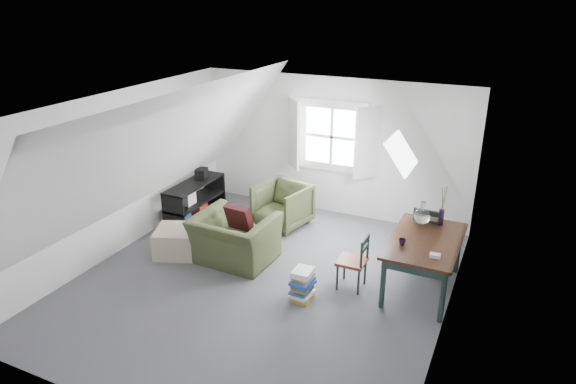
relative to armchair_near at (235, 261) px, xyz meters
The scene contains 24 objects.
floor 0.74m from the armchair_near, 27.66° to the right, with size 5.50×5.50×0.00m, color #4F4E53.
ceiling 2.61m from the armchair_near, 27.66° to the right, with size 5.50×5.50×0.00m, color white.
wall_back 2.79m from the armchair_near, 74.87° to the left, with size 5.00×5.00×0.00m, color white.
wall_front 3.40m from the armchair_near, 78.10° to the right, with size 5.00×5.00×0.00m, color white.
wall_left 2.26m from the armchair_near, 169.54° to the right, with size 5.50×5.50×0.00m, color white.
wall_right 3.41m from the armchair_near, ahead, with size 5.50×5.50×0.00m, color white.
slope_left 2.02m from the armchair_near, 159.20° to the right, with size 5.50×5.50×0.00m, color white.
slope_right 2.85m from the armchair_near, ahead, with size 5.50×5.50×0.00m, color white.
dormer_window 2.82m from the armchair_near, 74.40° to the left, with size 1.71×0.35×1.30m.
skylight 2.97m from the armchair_near, 23.53° to the left, with size 0.55×0.75×0.04m, color white.
armchair_near is the anchor object (origin of this frame).
armchair_far 1.47m from the armchair_near, 86.00° to the left, with size 0.81×0.84×0.76m, color #384123.
throw_pillow 0.69m from the armchair_near, 90.00° to the left, with size 0.41×0.12×0.41m, color #3C1014.
ottoman 0.99m from the armchair_near, behind, with size 0.63×0.63×0.42m, color tan.
dining_table 2.85m from the armchair_near, ahead, with size 0.91×1.52×0.76m.
demijohn 2.87m from the armchair_near, 18.58° to the left, with size 0.24×0.24×0.33m.
vase_twigs 3.13m from the armchair_near, 18.87° to the left, with size 0.08×0.08×0.59m.
cup 2.60m from the armchair_near, ahead, with size 0.10×0.10×0.09m, color black.
paper_box 3.04m from the armchair_near, ahead, with size 0.13×0.09×0.04m, color white.
dining_chair_far 2.92m from the armchair_near, 23.19° to the left, with size 0.45×0.45×0.96m.
dining_chair_near 1.92m from the armchair_near, ahead, with size 0.38×0.38×0.80m.
media_shelf 1.82m from the armchair_near, 144.42° to the left, with size 0.44×1.33×0.68m.
electronics_box 2.13m from the armchair_near, 137.46° to the left, with size 0.18×0.25×0.20m, color black.
magazine_stack 1.46m from the armchair_near, 20.98° to the right, with size 0.32×0.38×0.43m.
Camera 1 is at (3.00, -5.61, 3.89)m, focal length 32.00 mm.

